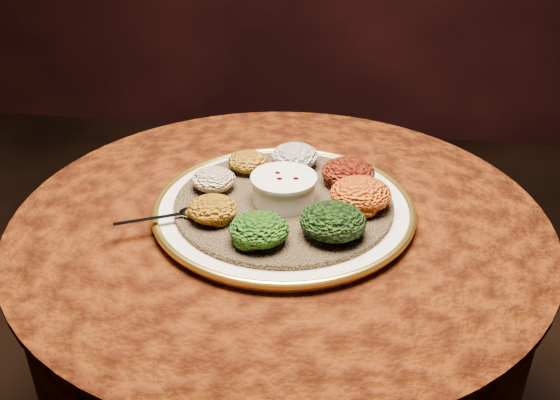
# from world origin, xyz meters

# --- Properties ---
(table) EXTENTS (0.96, 0.96, 0.73)m
(table) POSITION_xyz_m (0.00, 0.00, 0.55)
(table) COLOR black
(table) RESTS_ON ground
(platter) EXTENTS (0.58, 0.58, 0.02)m
(platter) POSITION_xyz_m (0.01, 0.00, 0.75)
(platter) COLOR silver
(platter) RESTS_ON table
(injera) EXTENTS (0.42, 0.42, 0.01)m
(injera) POSITION_xyz_m (0.01, 0.00, 0.76)
(injera) COLOR brown
(injera) RESTS_ON platter
(stew_bowl) EXTENTS (0.12, 0.12, 0.05)m
(stew_bowl) POSITION_xyz_m (0.01, 0.00, 0.79)
(stew_bowl) COLOR silver
(stew_bowl) RESTS_ON injera
(spoon) EXTENTS (0.14, 0.08, 0.01)m
(spoon) POSITION_xyz_m (-0.15, -0.08, 0.77)
(spoon) COLOR silver
(spoon) RESTS_ON injera
(portion_ayib) EXTENTS (0.09, 0.09, 0.04)m
(portion_ayib) POSITION_xyz_m (0.01, 0.14, 0.78)
(portion_ayib) COLOR beige
(portion_ayib) RESTS_ON injera
(portion_kitfo) EXTENTS (0.10, 0.09, 0.05)m
(portion_kitfo) POSITION_xyz_m (0.12, 0.08, 0.79)
(portion_kitfo) COLOR black
(portion_kitfo) RESTS_ON injera
(portion_tikil) EXTENTS (0.11, 0.10, 0.05)m
(portion_tikil) POSITION_xyz_m (0.14, -0.00, 0.79)
(portion_tikil) COLOR #B0660E
(portion_tikil) RESTS_ON injera
(portion_gomen) EXTENTS (0.11, 0.10, 0.05)m
(portion_gomen) POSITION_xyz_m (0.10, -0.10, 0.79)
(portion_gomen) COLOR black
(portion_gomen) RESTS_ON injera
(portion_mixveg) EXTENTS (0.10, 0.09, 0.05)m
(portion_mixveg) POSITION_xyz_m (-0.01, -0.13, 0.79)
(portion_mixveg) COLOR #953D09
(portion_mixveg) RESTS_ON injera
(portion_kik) EXTENTS (0.08, 0.08, 0.04)m
(portion_kik) POSITION_xyz_m (-0.10, -0.08, 0.78)
(portion_kik) COLOR #9E660D
(portion_kik) RESTS_ON injera
(portion_timatim) EXTENTS (0.08, 0.08, 0.04)m
(portion_timatim) POSITION_xyz_m (-0.13, 0.02, 0.78)
(portion_timatim) COLOR maroon
(portion_timatim) RESTS_ON injera
(portion_shiro) EXTENTS (0.08, 0.07, 0.04)m
(portion_shiro) POSITION_xyz_m (-0.08, 0.11, 0.78)
(portion_shiro) COLOR #A46A13
(portion_shiro) RESTS_ON injera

